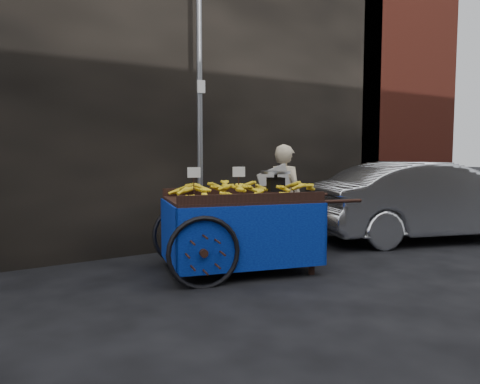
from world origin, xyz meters
TOP-DOWN VIEW (x-y plane):
  - ground at (0.00, 0.00)m, footprint 80.00×80.00m
  - building_wall at (0.39, 2.60)m, footprint 13.50×2.00m
  - street_pole at (0.30, 1.30)m, footprint 0.12×0.10m
  - banana_cart at (0.15, 0.10)m, footprint 2.63×1.69m
  - vendor at (1.40, 0.71)m, footprint 0.91×0.67m
  - plastic_bag at (1.06, 0.33)m, footprint 0.30×0.24m
  - parked_car at (3.98, 0.08)m, footprint 4.20×2.60m

SIDE VIEW (x-z plane):
  - ground at x=0.00m, z-range 0.00..0.00m
  - plastic_bag at x=1.06m, z-range 0.00..0.27m
  - parked_car at x=3.98m, z-range 0.00..1.31m
  - vendor at x=1.40m, z-range 0.00..1.58m
  - banana_cart at x=0.15m, z-range 0.15..1.48m
  - street_pole at x=0.30m, z-range 0.01..4.01m
  - building_wall at x=0.39m, z-range 0.00..5.00m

